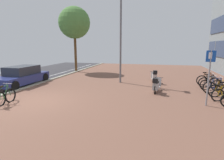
{
  "coord_description": "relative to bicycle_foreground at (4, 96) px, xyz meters",
  "views": [
    {
      "loc": [
        5.86,
        -7.41,
        2.73
      ],
      "look_at": [
        3.62,
        1.72,
        0.94
      ],
      "focal_mm": 28.8,
      "sensor_mm": 36.0,
      "label": 1
    }
  ],
  "objects": [
    {
      "name": "bicycle_foreground",
      "position": [
        0.0,
        0.0,
        0.0
      ],
      "size": [
        0.63,
        1.39,
        1.09
      ],
      "color": "black",
      "rests_on": "ground"
    },
    {
      "name": "bicycle_rack_06",
      "position": [
        10.47,
        6.93,
        -0.04
      ],
      "size": [
        1.41,
        0.48,
        1.0
      ],
      "color": "black",
      "rests_on": "ground"
    },
    {
      "name": "scooter_near",
      "position": [
        7.02,
        4.05,
        0.04
      ],
      "size": [
        0.64,
        1.84,
        0.95
      ],
      "color": "black",
      "rests_on": "ground"
    },
    {
      "name": "lamp_post",
      "position": [
        4.36,
        6.42,
        3.11
      ],
      "size": [
        0.2,
        0.52,
        6.36
      ],
      "color": "slate",
      "rests_on": "ground"
    },
    {
      "name": "street_tree",
      "position": [
        -1.45,
        11.09,
        4.68
      ],
      "size": [
        3.25,
        3.25,
        6.72
      ],
      "color": "brown",
      "rests_on": "ground"
    },
    {
      "name": "bicycle_rack_04",
      "position": [
        10.34,
        5.37,
        -0.05
      ],
      "size": [
        1.33,
        0.48,
        0.96
      ],
      "color": "black",
      "rests_on": "ground"
    },
    {
      "name": "bicycle_rack_05",
      "position": [
        10.42,
        6.15,
        -0.05
      ],
      "size": [
        1.35,
        0.48,
        0.98
      ],
      "color": "black",
      "rests_on": "ground"
    },
    {
      "name": "bicycle_rack_02",
      "position": [
        10.43,
        3.8,
        -0.04
      ],
      "size": [
        1.4,
        0.48,
        1.02
      ],
      "color": "black",
      "rests_on": "ground"
    },
    {
      "name": "bicycle_rack_03",
      "position": [
        10.38,
        4.58,
        -0.03
      ],
      "size": [
        1.45,
        0.48,
        1.02
      ],
      "color": "black",
      "rests_on": "ground"
    },
    {
      "name": "scooter_mid",
      "position": [
        6.85,
        7.01,
        0.05
      ],
      "size": [
        0.58,
        1.79,
        1.0
      ],
      "color": "black",
      "rests_on": "ground"
    },
    {
      "name": "ground",
      "position": [
        2.5,
        0.68,
        -0.42
      ],
      "size": [
        21.0,
        40.0,
        0.13
      ],
      "color": "#2F2C2F"
    },
    {
      "name": "parking_sign",
      "position": [
        9.28,
        2.05,
        1.17
      ],
      "size": [
        0.4,
        0.07,
        2.53
      ],
      "color": "gray",
      "rests_on": "ground"
    },
    {
      "name": "bicycle_rack_01",
      "position": [
        10.3,
        3.02,
        -0.06
      ],
      "size": [
        1.25,
        0.47,
        0.94
      ],
      "color": "black",
      "rests_on": "ground"
    },
    {
      "name": "parked_car_near",
      "position": [
        -2.3,
        3.94,
        0.23
      ],
      "size": [
        1.84,
        4.19,
        1.33
      ],
      "color": "navy",
      "rests_on": "ground"
    }
  ]
}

